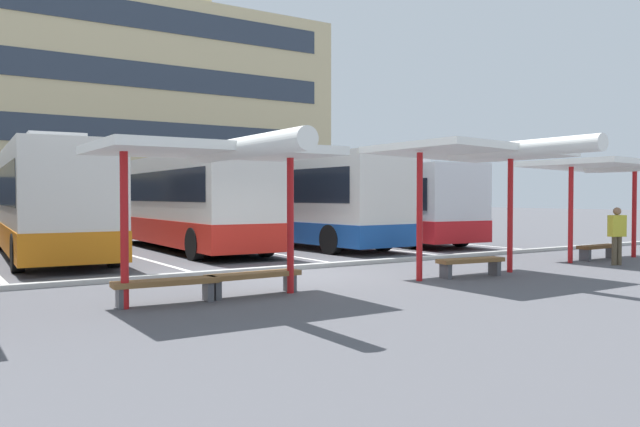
{
  "coord_description": "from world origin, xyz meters",
  "views": [
    {
      "loc": [
        -8.0,
        -13.12,
        1.93
      ],
      "look_at": [
        2.46,
        3.14,
        1.41
      ],
      "focal_mm": 35.13,
      "sensor_mm": 36.0,
      "label": 1
    }
  ],
  "objects_px": {
    "coach_bus_4": "(381,204)",
    "waiting_passenger_0": "(617,232)",
    "bench_2": "(254,278)",
    "coach_bus_3": "(285,200)",
    "bench_4": "(599,249)",
    "waiting_shelter_2": "(477,154)",
    "bench_3": "(471,263)",
    "coach_bus_2": "(187,203)",
    "coach_bus_1": "(49,202)",
    "waiting_shelter_1": "(219,153)",
    "bench_1": "(166,285)",
    "waiting_shelter_3": "(613,167)"
  },
  "relations": [
    {
      "from": "coach_bus_4",
      "to": "waiting_passenger_0",
      "type": "height_order",
      "value": "coach_bus_4"
    },
    {
      "from": "bench_2",
      "to": "coach_bus_3",
      "type": "bearing_deg",
      "value": 57.73
    },
    {
      "from": "waiting_passenger_0",
      "to": "bench_4",
      "type": "bearing_deg",
      "value": 50.07
    },
    {
      "from": "waiting_shelter_2",
      "to": "bench_3",
      "type": "height_order",
      "value": "waiting_shelter_2"
    },
    {
      "from": "coach_bus_3",
      "to": "bench_3",
      "type": "height_order",
      "value": "coach_bus_3"
    },
    {
      "from": "bench_4",
      "to": "coach_bus_3",
      "type": "bearing_deg",
      "value": 115.99
    },
    {
      "from": "coach_bus_4",
      "to": "bench_3",
      "type": "distance_m",
      "value": 11.93
    },
    {
      "from": "coach_bus_2",
      "to": "coach_bus_4",
      "type": "bearing_deg",
      "value": -4.73
    },
    {
      "from": "bench_3",
      "to": "coach_bus_1",
      "type": "bearing_deg",
      "value": 125.91
    },
    {
      "from": "waiting_shelter_2",
      "to": "bench_4",
      "type": "xyz_separation_m",
      "value": [
        6.41,
        1.0,
        -2.61
      ]
    },
    {
      "from": "coach_bus_1",
      "to": "bench_4",
      "type": "height_order",
      "value": "coach_bus_1"
    },
    {
      "from": "waiting_passenger_0",
      "to": "waiting_shelter_2",
      "type": "bearing_deg",
      "value": 177.58
    },
    {
      "from": "waiting_shelter_2",
      "to": "coach_bus_1",
      "type": "bearing_deg",
      "value": 125.49
    },
    {
      "from": "waiting_shelter_1",
      "to": "waiting_shelter_2",
      "type": "height_order",
      "value": "waiting_shelter_2"
    },
    {
      "from": "coach_bus_3",
      "to": "waiting_passenger_0",
      "type": "height_order",
      "value": "coach_bus_3"
    },
    {
      "from": "coach_bus_4",
      "to": "waiting_shelter_2",
      "type": "distance_m",
      "value": 12.09
    },
    {
      "from": "waiting_shelter_2",
      "to": "bench_3",
      "type": "xyz_separation_m",
      "value": [
        0.0,
        0.17,
        -2.61
      ]
    },
    {
      "from": "coach_bus_3",
      "to": "coach_bus_2",
      "type": "bearing_deg",
      "value": -178.38
    },
    {
      "from": "coach_bus_2",
      "to": "bench_4",
      "type": "height_order",
      "value": "coach_bus_2"
    },
    {
      "from": "coach_bus_1",
      "to": "bench_1",
      "type": "bearing_deg",
      "value": -88.72
    },
    {
      "from": "coach_bus_2",
      "to": "waiting_passenger_0",
      "type": "height_order",
      "value": "coach_bus_2"
    },
    {
      "from": "coach_bus_1",
      "to": "waiting_passenger_0",
      "type": "bearing_deg",
      "value": -40.11
    },
    {
      "from": "coach_bus_1",
      "to": "coach_bus_3",
      "type": "height_order",
      "value": "coach_bus_3"
    },
    {
      "from": "waiting_shelter_2",
      "to": "bench_3",
      "type": "relative_size",
      "value": 2.86
    },
    {
      "from": "bench_2",
      "to": "bench_3",
      "type": "distance_m",
      "value": 5.66
    },
    {
      "from": "coach_bus_3",
      "to": "coach_bus_4",
      "type": "height_order",
      "value": "coach_bus_3"
    },
    {
      "from": "coach_bus_2",
      "to": "waiting_shelter_2",
      "type": "relative_size",
      "value": 2.17
    },
    {
      "from": "coach_bus_1",
      "to": "waiting_passenger_0",
      "type": "xyz_separation_m",
      "value": [
        13.07,
        -11.01,
        -0.81
      ]
    },
    {
      "from": "coach_bus_1",
      "to": "waiting_shelter_1",
      "type": "xyz_separation_m",
      "value": [
        1.13,
        -10.72,
        0.97
      ]
    },
    {
      "from": "coach_bus_1",
      "to": "waiting_shelter_2",
      "type": "bearing_deg",
      "value": -54.51
    },
    {
      "from": "coach_bus_2",
      "to": "bench_4",
      "type": "relative_size",
      "value": 6.47
    },
    {
      "from": "waiting_shelter_1",
      "to": "waiting_shelter_2",
      "type": "distance_m",
      "value": 6.56
    },
    {
      "from": "waiting_shelter_1",
      "to": "bench_2",
      "type": "xyz_separation_m",
      "value": [
        0.9,
        0.41,
        -2.37
      ]
    },
    {
      "from": "bench_2",
      "to": "waiting_shelter_3",
      "type": "xyz_separation_m",
      "value": [
        12.06,
        0.08,
        2.47
      ]
    },
    {
      "from": "bench_4",
      "to": "waiting_shelter_2",
      "type": "bearing_deg",
      "value": -171.15
    },
    {
      "from": "coach_bus_4",
      "to": "waiting_shelter_3",
      "type": "distance_m",
      "value": 10.22
    },
    {
      "from": "waiting_shelter_3",
      "to": "waiting_passenger_0",
      "type": "relative_size",
      "value": 3.23
    },
    {
      "from": "waiting_shelter_3",
      "to": "bench_4",
      "type": "distance_m",
      "value": 2.52
    },
    {
      "from": "coach_bus_1",
      "to": "bench_3",
      "type": "xyz_separation_m",
      "value": [
        7.69,
        -10.62,
        -1.41
      ]
    },
    {
      "from": "waiting_shelter_2",
      "to": "bench_4",
      "type": "bearing_deg",
      "value": 8.85
    },
    {
      "from": "coach_bus_2",
      "to": "bench_4",
      "type": "xyz_separation_m",
      "value": [
        9.3,
        -10.36,
        -1.38
      ]
    },
    {
      "from": "bench_2",
      "to": "bench_3",
      "type": "relative_size",
      "value": 1.08
    },
    {
      "from": "bench_1",
      "to": "coach_bus_2",
      "type": "bearing_deg",
      "value": 67.43
    },
    {
      "from": "bench_3",
      "to": "bench_1",
      "type": "bearing_deg",
      "value": 178.3
    },
    {
      "from": "waiting_shelter_1",
      "to": "bench_1",
      "type": "height_order",
      "value": "waiting_shelter_1"
    },
    {
      "from": "coach_bus_2",
      "to": "bench_1",
      "type": "bearing_deg",
      "value": -112.57
    },
    {
      "from": "coach_bus_1",
      "to": "bench_3",
      "type": "bearing_deg",
      "value": -54.09
    },
    {
      "from": "bench_1",
      "to": "bench_3",
      "type": "height_order",
      "value": "same"
    },
    {
      "from": "waiting_passenger_0",
      "to": "waiting_shelter_1",
      "type": "bearing_deg",
      "value": 178.6
    },
    {
      "from": "coach_bus_2",
      "to": "coach_bus_3",
      "type": "xyz_separation_m",
      "value": [
        4.19,
        0.12,
        0.07
      ]
    }
  ]
}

